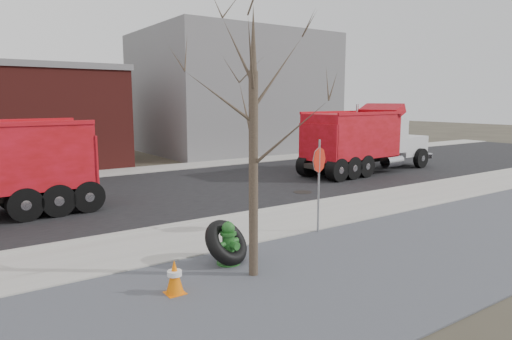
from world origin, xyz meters
TOP-DOWN VIEW (x-y plane):
  - ground at (0.00, 0.00)m, footprint 120.00×120.00m
  - gravel_verge at (0.00, -3.50)m, footprint 60.00×5.00m
  - sidewalk at (0.00, 0.25)m, footprint 60.00×2.50m
  - curb at (0.00, 1.55)m, footprint 60.00×0.15m
  - road at (0.00, 6.30)m, footprint 60.00×9.40m
  - far_sidewalk at (0.00, 12.00)m, footprint 60.00×2.00m
  - building_grey at (9.00, 18.00)m, footprint 12.00×10.00m
  - bare_tree at (-3.20, -2.60)m, footprint 3.20×3.20m
  - fire_hydrant at (-3.29, -1.79)m, footprint 0.54×0.53m
  - truck_tire at (-3.29, -1.70)m, footprint 1.31×1.21m
  - stop_sign at (-0.13, -1.10)m, footprint 0.64×0.27m
  - traffic_cone_near at (-4.86, -2.54)m, footprint 0.34×0.34m
  - dump_truck_red_a at (8.66, 5.32)m, footprint 8.15×2.88m

SIDE VIEW (x-z plane):
  - ground at x=0.00m, z-range 0.00..0.00m
  - road at x=0.00m, z-range 0.00..0.02m
  - gravel_verge at x=0.00m, z-range 0.00..0.03m
  - sidewalk at x=0.00m, z-range 0.00..0.06m
  - far_sidewalk at x=0.00m, z-range 0.00..0.06m
  - curb at x=0.00m, z-range 0.00..0.11m
  - traffic_cone_near at x=-4.86m, z-range 0.00..0.66m
  - fire_hydrant at x=-3.29m, z-range -0.04..0.91m
  - truck_tire at x=-3.29m, z-range -0.04..0.97m
  - dump_truck_red_a at x=8.66m, z-range 0.03..3.30m
  - stop_sign at x=-0.13m, z-range 0.47..2.94m
  - bare_tree at x=-3.20m, z-range 0.70..5.90m
  - building_grey at x=9.00m, z-range 0.00..8.00m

